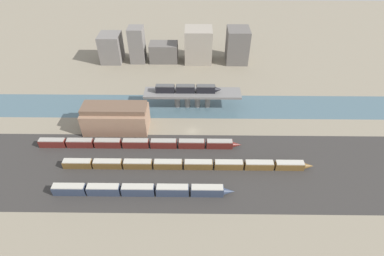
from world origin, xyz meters
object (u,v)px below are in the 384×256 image
Objects in this scene: train_yard_near at (142,190)px; warehouse_building at (116,118)px; train_on_bridge at (188,89)px; train_yard_mid at (187,164)px; train_yard_far at (139,143)px.

warehouse_building reaches higher than train_yard_near.
train_on_bridge is 59.06m from train_yard_near.
train_yard_far is at bearing 150.21° from train_yard_mid.
train_yard_mid is at bearing -29.79° from train_yard_far.
train_yard_far is (-20.69, -30.76, -8.65)m from train_on_bridge.
train_yard_near is 21.09m from train_yard_mid.
train_on_bridge reaches higher than train_yard_far.
warehouse_building reaches higher than train_yard_mid.
warehouse_building reaches higher than train_on_bridge.
train_on_bridge is 1.12× the size of warehouse_building.
warehouse_building is at bearing 143.07° from train_yard_mid.
warehouse_building reaches higher than train_yard_far.
train_yard_mid is at bearing 39.37° from train_yard_near.
train_yard_mid is 24.43m from train_yard_far.
train_on_bridge reaches higher than train_yard_mid.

